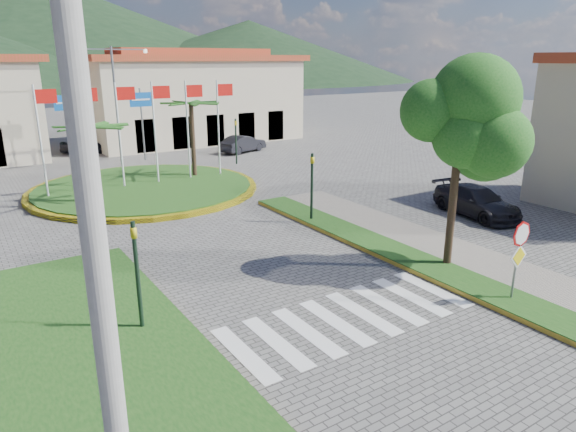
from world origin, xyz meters
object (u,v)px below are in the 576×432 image
utility_pole (99,285)px  car_dark_b (243,144)px  roundabout_island (145,188)px  car_side_right (476,201)px  deciduous_tree (461,123)px  stop_sign (519,249)px  car_dark_a (85,145)px

utility_pole → car_dark_b: utility_pole is taller
roundabout_island → car_dark_b: 13.37m
car_dark_b → car_side_right: 21.47m
deciduous_tree → car_dark_b: size_ratio=1.66×
stop_sign → utility_pole: bearing=-171.0°
deciduous_tree → stop_sign: bearing=-101.2°
deciduous_tree → car_dark_a: size_ratio=1.84×
stop_sign → utility_pole: 12.84m
roundabout_island → stop_sign: bearing=-76.3°
utility_pole → car_dark_a: bearing=78.4°
roundabout_island → car_side_right: 17.85m
utility_pole → car_dark_b: bearing=58.7°
stop_sign → deciduous_tree: size_ratio=0.39×
utility_pole → car_dark_a: 37.59m
car_side_right → car_dark_b: bearing=102.1°
car_dark_b → roundabout_island: bearing=108.6°
utility_pole → car_dark_a: utility_pole is taller
stop_sign → utility_pole: (-12.40, -1.96, 2.71)m
deciduous_tree → utility_pole: bearing=-159.0°
utility_pole → deciduous_tree: bearing=21.0°
car_dark_b → car_side_right: size_ratio=0.86×
deciduous_tree → utility_pole: 13.94m
roundabout_island → utility_pole: size_ratio=1.41×
roundabout_island → car_side_right: bearing=-48.9°
utility_pole → car_dark_b: (18.21, 30.00, -3.83)m
roundabout_island → car_side_right: size_ratio=2.67×
stop_sign → deciduous_tree: bearing=78.8°
roundabout_island → deciduous_tree: bearing=-72.1°
utility_pole → car_side_right: 21.40m
car_dark_a → stop_sign: bearing=-151.4°
roundabout_island → car_dark_b: roundabout_island is taller
deciduous_tree → car_dark_a: bearing=99.8°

